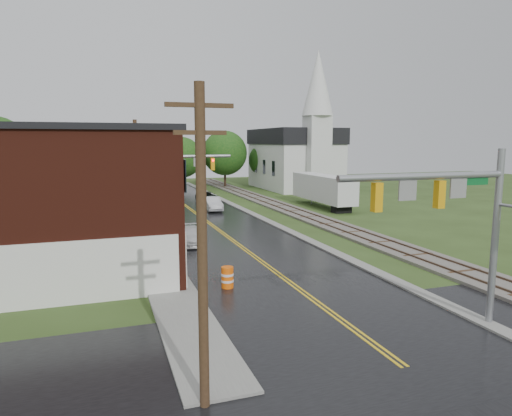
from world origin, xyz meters
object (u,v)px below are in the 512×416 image
utility_pole_a (202,244)px  semi_trailer (323,188)px  pickup_white (191,236)px  traffic_signal_near (455,207)px  church (297,152)px  brick_building (39,203)px  sedan_silver (213,204)px  traffic_signal_far (173,171)px  construction_barrel (227,277)px  suv_dark (208,197)px  utility_pole_c (122,165)px  tree_left_e (103,164)px  tree_left_c (54,170)px  utility_pole_b (137,180)px

utility_pole_a → semi_trailer: utility_pole_a is taller
pickup_white → semi_trailer: semi_trailer is taller
traffic_signal_near → pickup_white: (-6.67, 18.62, -4.35)m
church → traffic_signal_near: 54.32m
brick_building → sedan_silver: brick_building is taller
brick_building → traffic_signal_far: brick_building is taller
brick_building → construction_barrel: 10.99m
construction_barrel → suv_dark: bearing=78.7°
traffic_signal_far → utility_pole_c: (-3.33, 17.00, -0.25)m
brick_building → sedan_silver: size_ratio=3.18×
tree_left_e → construction_barrel: tree_left_e is taller
semi_trailer → tree_left_c: bearing=169.1°
traffic_signal_far → tree_left_c: (-10.38, 12.90, -0.46)m
tree_left_c → sedan_silver: tree_left_c is taller
tree_left_e → suv_dark: tree_left_e is taller
suv_dark → construction_barrel: size_ratio=3.93×
church → semi_trailer: bearing=-105.5°
construction_barrel → semi_trailer: bearing=53.6°
brick_building → semi_trailer: (27.13, 19.43, -1.96)m
church → utility_pole_b: 41.55m
traffic_signal_far → construction_barrel: 17.56m
brick_building → traffic_signal_far: size_ratio=1.95×
traffic_signal_near → semi_trailer: (11.18, 32.43, -2.77)m
utility_pole_a → tree_left_e: (-2.05, 45.90, 0.09)m
utility_pole_b → semi_trailer: utility_pole_b is taller
tree_left_c → church: bearing=22.2°
traffic_signal_near → pickup_white: 20.25m
semi_trailer → construction_barrel: (-18.03, -24.43, -1.64)m
suv_dark → sedan_silver: size_ratio=0.97×
utility_pole_c → tree_left_e: size_ratio=1.10×
church → traffic_signal_near: (-16.53, -51.74, -0.87)m
traffic_signal_far → utility_pole_b: (-3.33, -5.00, -0.25)m
tree_left_c → pickup_white: size_ratio=1.80×
utility_pole_b → semi_trailer: size_ratio=0.78×
tree_left_c → sedan_silver: bearing=-13.7°
brick_building → traffic_signal_near: size_ratio=1.95×
tree_left_e → suv_dark: (12.12, -2.58, -4.21)m
traffic_signal_near → semi_trailer: bearing=71.0°
traffic_signal_far → suv_dark: (6.74, 16.32, -4.37)m
traffic_signal_far → utility_pole_b: bearing=-123.7°
traffic_signal_far → pickup_white: size_ratio=1.73×
traffic_signal_near → sedan_silver: size_ratio=1.63×
tree_left_c → construction_barrel: bearing=-70.7°
brick_building → tree_left_c: 24.94m
utility_pole_c → tree_left_e: 2.79m
church → tree_left_e: (-28.85, -7.84, -1.02)m
utility_pole_a → utility_pole_c: same height
suv_dark → tree_left_c: bearing=-176.5°
tree_left_e → utility_pole_a: bearing=-87.4°
suv_dark → construction_barrel: 33.98m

